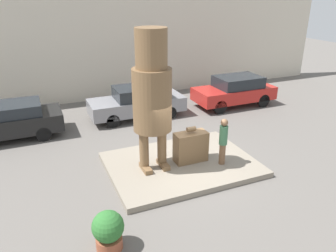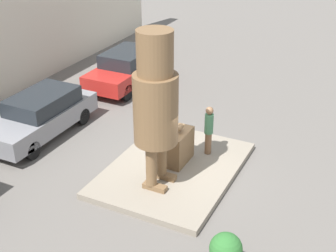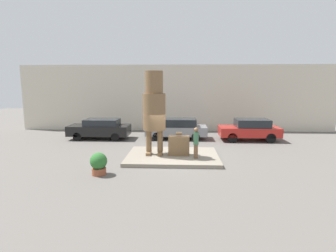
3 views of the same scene
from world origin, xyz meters
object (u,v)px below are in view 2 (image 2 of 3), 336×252
parked_car_red (126,68)px  planter_pot (226,252)px  statue_figure (156,99)px  tourist (209,128)px  giant_suitcase (179,147)px  parked_car_grey (41,114)px

parked_car_red → planter_pot: 11.91m
statue_figure → parked_car_red: 8.50m
tourist → planter_pot: bearing=-153.6°
giant_suitcase → parked_car_grey: size_ratio=0.28×
statue_figure → parked_car_grey: 5.82m
statue_figure → parked_car_red: (6.59, 4.94, -2.07)m
statue_figure → planter_pot: 4.45m
giant_suitcase → parked_car_grey: (-0.17, 5.38, 0.07)m
parked_car_grey → planter_pot: parked_car_grey is taller
giant_suitcase → tourist: size_ratio=0.78×
parked_car_red → planter_pot: bearing=41.8°
parked_car_grey → statue_figure: bearing=77.1°
statue_figure → giant_suitcase: 2.58m
giant_suitcase → planter_pot: (-3.66, -2.89, -0.20)m
planter_pot → statue_figure: bearing=52.6°
parked_car_grey → planter_pot: bearing=67.1°
giant_suitcase → planter_pot: giant_suitcase is taller
statue_figure → tourist: statue_figure is taller
parked_car_grey → tourist: bearing=100.3°
tourist → giant_suitcase: bearing=145.7°
statue_figure → parked_car_grey: size_ratio=1.01×
giant_suitcase → planter_pot: 4.67m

